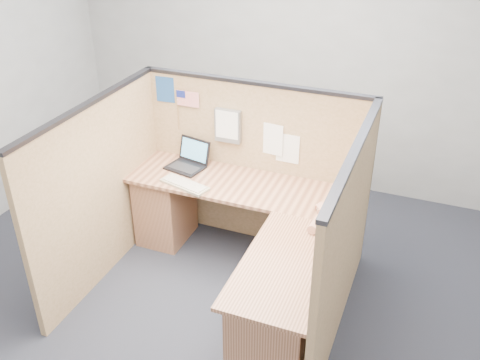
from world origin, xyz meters
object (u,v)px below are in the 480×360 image
at_px(laptop, 188,160).
at_px(keyboard, 185,184).
at_px(l_desk, 245,247).
at_px(mouse, 323,209).

relative_size(laptop, keyboard, 0.78).
bearing_deg(l_desk, mouse, 22.37).
bearing_deg(mouse, l_desk, -157.63).
height_order(keyboard, mouse, mouse).
distance_m(l_desk, keyboard, 0.73).
distance_m(keyboard, mouse, 1.17).
bearing_deg(keyboard, l_desk, -2.32).
bearing_deg(l_desk, keyboard, 162.83).
distance_m(laptop, keyboard, 0.36).
height_order(l_desk, laptop, laptop).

